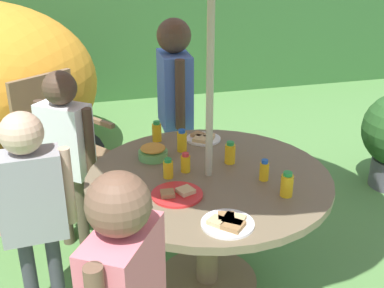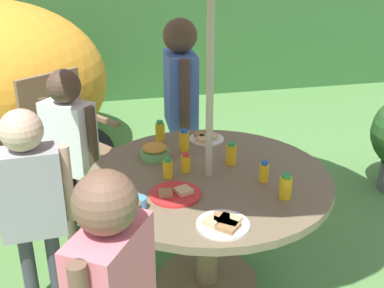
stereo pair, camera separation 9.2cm
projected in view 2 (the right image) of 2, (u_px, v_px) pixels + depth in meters
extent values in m
cube|color=#548442|center=(207.00, 284.00, 2.71)|extent=(10.00, 10.00, 0.02)
cube|color=#33602D|center=(130.00, 23.00, 5.75)|extent=(9.00, 0.70, 1.71)
cylinder|color=brown|center=(207.00, 281.00, 2.70)|extent=(0.56, 0.56, 0.03)
cylinder|color=brown|center=(208.00, 235.00, 2.57)|extent=(0.12, 0.12, 0.65)
cylinder|color=#75664C|center=(209.00, 178.00, 2.44)|extent=(1.25, 1.25, 0.04)
cylinder|color=#B7AD8C|center=(210.00, 78.00, 2.23)|extent=(0.04, 0.04, 2.39)
cylinder|color=brown|center=(69.00, 207.00, 3.07)|extent=(0.04, 0.04, 0.41)
cylinder|color=brown|center=(120.00, 183.00, 3.37)|extent=(0.04, 0.04, 0.41)
cylinder|color=brown|center=(33.00, 186.00, 3.33)|extent=(0.04, 0.04, 0.41)
cylinder|color=brown|center=(84.00, 165.00, 3.63)|extent=(0.04, 0.04, 0.41)
cube|color=brown|center=(74.00, 155.00, 3.26)|extent=(0.66, 0.66, 0.04)
cube|color=brown|center=(51.00, 110.00, 3.28)|extent=(0.41, 0.31, 0.52)
cube|color=brown|center=(42.00, 135.00, 3.02)|extent=(0.30, 0.40, 0.03)
cube|color=brown|center=(97.00, 117.00, 3.32)|extent=(0.30, 0.40, 0.03)
cylinder|color=black|center=(2.00, 156.00, 4.26)|extent=(2.41, 2.41, 0.01)
cube|color=#4B310D|center=(9.00, 159.00, 3.34)|extent=(0.54, 0.16, 0.61)
cylinder|color=#3F3F47|center=(180.00, 159.00, 3.51)|extent=(0.08, 0.08, 0.60)
cylinder|color=#3F3F47|center=(183.00, 168.00, 3.38)|extent=(0.08, 0.08, 0.60)
cube|color=#4C72C6|center=(181.00, 90.00, 3.22)|extent=(0.21, 0.36, 0.51)
cylinder|color=#4C3828|center=(176.00, 79.00, 3.39)|extent=(0.06, 0.06, 0.46)
cylinder|color=#4C3828|center=(185.00, 95.00, 3.04)|extent=(0.06, 0.06, 0.46)
sphere|color=#4C3828|center=(180.00, 35.00, 3.08)|extent=(0.23, 0.23, 0.23)
cylinder|color=brown|center=(69.00, 205.00, 2.99)|extent=(0.07, 0.07, 0.51)
cylinder|color=brown|center=(85.00, 210.00, 2.94)|extent=(0.07, 0.07, 0.51)
cube|color=white|center=(70.00, 138.00, 2.78)|extent=(0.33, 0.31, 0.43)
cylinder|color=#4C3828|center=(47.00, 130.00, 2.84)|extent=(0.05, 0.05, 0.39)
cylinder|color=#4C3828|center=(92.00, 139.00, 2.70)|extent=(0.05, 0.05, 0.39)
sphere|color=#4C3828|center=(64.00, 86.00, 2.66)|extent=(0.19, 0.19, 0.19)
cylinder|color=#3F3F47|center=(30.00, 276.00, 2.37)|extent=(0.07, 0.07, 0.51)
cylinder|color=#3F3F47|center=(56.00, 272.00, 2.40)|extent=(0.07, 0.07, 0.51)
cube|color=#99999E|center=(31.00, 192.00, 2.20)|extent=(0.30, 0.18, 0.43)
cylinder|color=#D8B293|center=(67.00, 184.00, 2.23)|extent=(0.05, 0.05, 0.38)
sphere|color=#D8B293|center=(21.00, 130.00, 2.07)|extent=(0.19, 0.19, 0.19)
cylinder|color=brown|center=(136.00, 253.00, 1.68)|extent=(0.06, 0.06, 0.40)
sphere|color=brown|center=(105.00, 202.00, 1.41)|extent=(0.20, 0.20, 0.20)
cylinder|color=#66B259|center=(155.00, 154.00, 2.61)|extent=(0.16, 0.16, 0.05)
ellipsoid|color=gold|center=(155.00, 148.00, 2.60)|extent=(0.14, 0.14, 0.04)
cylinder|color=white|center=(223.00, 225.00, 2.00)|extent=(0.23, 0.23, 0.01)
cube|color=tan|center=(229.00, 221.00, 1.99)|extent=(0.12, 0.12, 0.02)
cube|color=#9E7547|center=(222.00, 218.00, 2.02)|extent=(0.09, 0.09, 0.02)
cube|color=tan|center=(212.00, 222.00, 1.99)|extent=(0.10, 0.10, 0.02)
cube|color=#9E7547|center=(228.00, 226.00, 1.96)|extent=(0.12, 0.12, 0.02)
cylinder|color=white|center=(207.00, 139.00, 2.85)|extent=(0.21, 0.21, 0.01)
cube|color=tan|center=(212.00, 137.00, 2.84)|extent=(0.08, 0.08, 0.02)
cube|color=#9E7547|center=(201.00, 135.00, 2.87)|extent=(0.09, 0.09, 0.02)
cube|color=tan|center=(204.00, 139.00, 2.81)|extent=(0.12, 0.12, 0.02)
cylinder|color=red|center=(175.00, 194.00, 2.24)|extent=(0.24, 0.24, 0.01)
cube|color=tan|center=(184.00, 191.00, 2.24)|extent=(0.09, 0.09, 0.02)
cube|color=#9E7547|center=(165.00, 193.00, 2.21)|extent=(0.07, 0.07, 0.02)
cylinder|color=yellow|center=(285.00, 188.00, 2.20)|extent=(0.06, 0.06, 0.10)
cylinder|color=green|center=(286.00, 176.00, 2.17)|extent=(0.04, 0.04, 0.02)
cylinder|color=yellow|center=(168.00, 169.00, 2.39)|extent=(0.05, 0.05, 0.09)
cylinder|color=green|center=(168.00, 160.00, 2.37)|extent=(0.04, 0.04, 0.02)
cylinder|color=yellow|center=(160.00, 132.00, 2.83)|extent=(0.06, 0.06, 0.11)
cylinder|color=green|center=(160.00, 122.00, 2.80)|extent=(0.04, 0.04, 0.02)
cylinder|color=yellow|center=(186.00, 164.00, 2.45)|extent=(0.05, 0.05, 0.09)
cylinder|color=red|center=(186.00, 154.00, 2.43)|extent=(0.04, 0.04, 0.02)
cylinder|color=yellow|center=(231.00, 155.00, 2.53)|extent=(0.06, 0.06, 0.10)
cylinder|color=green|center=(232.00, 144.00, 2.51)|extent=(0.04, 0.04, 0.02)
cylinder|color=yellow|center=(264.00, 173.00, 2.35)|extent=(0.05, 0.05, 0.09)
cylinder|color=blue|center=(265.00, 163.00, 2.33)|extent=(0.03, 0.03, 0.02)
cylinder|color=yellow|center=(184.00, 142.00, 2.69)|extent=(0.06, 0.06, 0.11)
cylinder|color=blue|center=(184.00, 131.00, 2.66)|extent=(0.04, 0.04, 0.02)
cylinder|color=#4C99D8|center=(139.00, 204.00, 2.11)|extent=(0.07, 0.07, 0.06)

